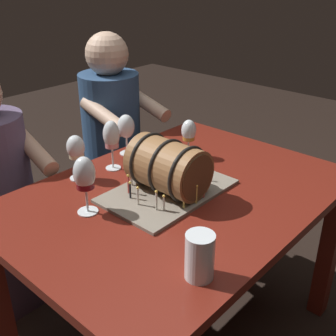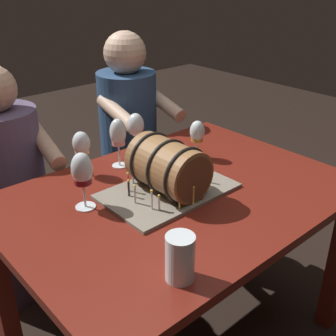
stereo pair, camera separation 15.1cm
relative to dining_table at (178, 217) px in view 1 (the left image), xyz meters
name	(u,v)px [view 1 (the left image)]	position (x,y,z in m)	size (l,w,h in m)	color
ground_plane	(176,335)	(0.00, 0.00, -0.63)	(8.00, 8.00, 0.00)	black
dining_table	(178,217)	(0.00, 0.00, 0.00)	(1.27, 0.92, 0.74)	maroon
barrel_cake	(168,170)	(-0.03, 0.02, 0.20)	(0.48, 0.31, 0.21)	gray
wine_glass_rose	(111,137)	(-0.03, 0.33, 0.25)	(0.07, 0.07, 0.21)	white
wine_glass_amber	(189,133)	(0.27, 0.18, 0.22)	(0.07, 0.07, 0.17)	white
wine_glass_red	(85,176)	(-0.31, 0.14, 0.25)	(0.07, 0.07, 0.21)	white
wine_glass_white	(76,149)	(-0.18, 0.36, 0.24)	(0.07, 0.07, 0.18)	white
wine_glass_empty	(126,127)	(0.11, 0.39, 0.24)	(0.07, 0.07, 0.18)	white
beer_pint	(200,258)	(-0.32, -0.35, 0.17)	(0.08, 0.08, 0.13)	white
person_seated_right	(113,154)	(0.34, 0.76, -0.08)	(0.37, 0.46, 1.20)	#1B2D46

